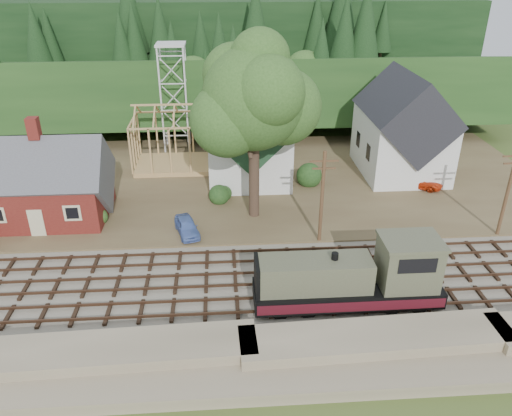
{
  "coord_description": "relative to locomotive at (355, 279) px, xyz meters",
  "views": [
    {
      "loc": [
        -0.54,
        -29.4,
        21.02
      ],
      "look_at": [
        1.89,
        6.0,
        3.0
      ],
      "focal_mm": 35.0,
      "sensor_mm": 36.0,
      "label": 1
    }
  ],
  "objects": [
    {
      "name": "car_red",
      "position": [
        11.02,
        17.93,
        -1.2
      ],
      "size": [
        5.08,
        4.12,
        1.29
      ],
      "primitive_type": "imported",
      "rotation": [
        0.0,
        0.0,
        1.06
      ],
      "color": "red",
      "rests_on": "village_flat"
    },
    {
      "name": "embankment",
      "position": [
        -7.78,
        -5.5,
        -2.15
      ],
      "size": [
        64.0,
        5.0,
        1.6
      ],
      "primitive_type": "cube",
      "color": "#7F7259",
      "rests_on": "ground"
    },
    {
      "name": "ridge",
      "position": [
        -7.78,
        61.0,
        -2.15
      ],
      "size": [
        80.0,
        20.0,
        12.0
      ],
      "primitive_type": "cube",
      "color": "black",
      "rests_on": "ground"
    },
    {
      "name": "car_blue",
      "position": [
        -11.56,
        10.01,
        -1.18
      ],
      "size": [
        2.58,
        4.19,
        1.33
      ],
      "primitive_type": "imported",
      "rotation": [
        0.0,
        0.0,
        0.28
      ],
      "color": "#5B7AC4",
      "rests_on": "village_flat"
    },
    {
      "name": "railroad_bed",
      "position": [
        -7.78,
        3.0,
        -2.07
      ],
      "size": [
        64.0,
        11.0,
        0.16
      ],
      "primitive_type": "cube",
      "color": "#726B5B",
      "rests_on": "ground"
    },
    {
      "name": "village_flat",
      "position": [
        -7.78,
        21.0,
        -2.0
      ],
      "size": [
        64.0,
        26.0,
        0.3
      ],
      "primitive_type": "cube",
      "color": "brown",
      "rests_on": "ground"
    },
    {
      "name": "ground",
      "position": [
        -7.78,
        3.0,
        -2.15
      ],
      "size": [
        140.0,
        140.0,
        0.0
      ],
      "primitive_type": "plane",
      "color": "#384C1E",
      "rests_on": "ground"
    },
    {
      "name": "timber_frame",
      "position": [
        -13.78,
        25.0,
        1.12
      ],
      "size": [
        8.2,
        6.2,
        6.99
      ],
      "color": "tan",
      "rests_on": "village_flat"
    },
    {
      "name": "depot",
      "position": [
        -23.78,
        14.0,
        1.07
      ],
      "size": [
        10.8,
        7.41,
        9.0
      ],
      "color": "#5C1815",
      "rests_on": "village_flat"
    },
    {
      "name": "church",
      "position": [
        -5.78,
        22.68,
        3.03
      ],
      "size": [
        8.4,
        15.17,
        13.0
      ],
      "color": "silver",
      "rests_on": "village_flat"
    },
    {
      "name": "hillside",
      "position": [
        -7.78,
        45.0,
        -2.15
      ],
      "size": [
        70.0,
        28.96,
        12.74
      ],
      "primitive_type": "cube",
      "rotation": [
        -0.17,
        0.0,
        0.0
      ],
      "color": "#1E3F19",
      "rests_on": "ground"
    },
    {
      "name": "telegraph_pole_far",
      "position": [
        14.22,
        8.2,
        2.1
      ],
      "size": [
        2.2,
        0.28,
        8.0
      ],
      "color": "#4C331E",
      "rests_on": "ground"
    },
    {
      "name": "lattice_tower",
      "position": [
        -13.78,
        31.0,
        7.89
      ],
      "size": [
        3.2,
        3.2,
        12.12
      ],
      "color": "silver",
      "rests_on": "village_flat"
    },
    {
      "name": "big_tree",
      "position": [
        -5.61,
        13.08,
        8.07
      ],
      "size": [
        10.9,
        8.4,
        14.7
      ],
      "color": "#38281E",
      "rests_on": "village_flat"
    },
    {
      "name": "locomotive",
      "position": [
        0.0,
        0.0,
        0.0
      ],
      "size": [
        12.15,
        3.04,
        4.86
      ],
      "color": "black",
      "rests_on": "railroad_bed"
    },
    {
      "name": "farmhouse",
      "position": [
        10.22,
        22.0,
        2.72
      ],
      "size": [
        8.4,
        10.8,
        10.6
      ],
      "color": "silver",
      "rests_on": "village_flat"
    },
    {
      "name": "telegraph_pole_near",
      "position": [
        -0.78,
        8.2,
        2.1
      ],
      "size": [
        2.2,
        0.28,
        8.0
      ],
      "color": "#4C331E",
      "rests_on": "ground"
    }
  ]
}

